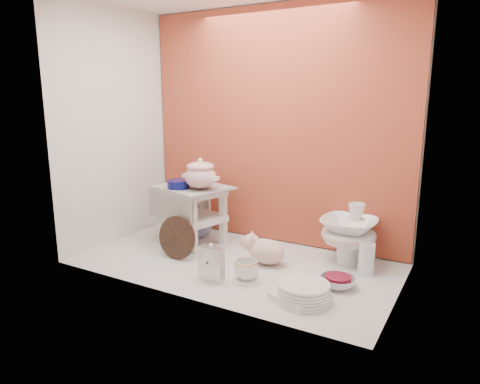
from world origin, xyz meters
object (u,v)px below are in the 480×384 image
(floral_platter, at_px, (194,204))
(porcelain_tower, at_px, (349,233))
(plush_pig, at_px, (267,251))
(dinner_plate_stack, at_px, (304,292))
(step_stool, at_px, (194,215))
(soup_tureen, at_px, (200,174))
(mantel_clock, at_px, (211,262))
(crystal_bowl, at_px, (338,282))
(blue_white_vase, at_px, (197,220))
(gold_rim_teacup, at_px, (246,270))

(floral_platter, distance_m, porcelain_tower, 1.17)
(plush_pig, relative_size, dinner_plate_stack, 1.03)
(plush_pig, distance_m, dinner_plate_stack, 0.48)
(floral_platter, relative_size, porcelain_tower, 1.01)
(step_stool, xyz_separation_m, porcelain_tower, (0.97, 0.16, -0.01))
(soup_tureen, xyz_separation_m, porcelain_tower, (0.88, 0.21, -0.30))
(mantel_clock, height_order, crystal_bowl, mantel_clock)
(dinner_plate_stack, height_order, crystal_bowl, dinner_plate_stack)
(step_stool, relative_size, mantel_clock, 2.16)
(dinner_plate_stack, bearing_deg, step_stool, 155.79)
(floral_platter, relative_size, plush_pig, 1.35)
(soup_tureen, xyz_separation_m, crystal_bowl, (0.94, -0.15, -0.45))
(floral_platter, xyz_separation_m, blue_white_vase, (0.12, -0.14, -0.07))
(mantel_clock, height_order, dinner_plate_stack, mantel_clock)
(mantel_clock, bearing_deg, floral_platter, 132.34)
(step_stool, height_order, soup_tureen, soup_tureen)
(crystal_bowl, bearing_deg, porcelain_tower, 99.00)
(step_stool, height_order, dinner_plate_stack, step_stool)
(gold_rim_teacup, bearing_deg, crystal_bowl, 20.10)
(gold_rim_teacup, distance_m, dinner_plate_stack, 0.35)
(soup_tureen, distance_m, gold_rim_teacup, 0.72)
(dinner_plate_stack, bearing_deg, gold_rim_teacup, 169.43)
(step_stool, bearing_deg, blue_white_vase, 133.15)
(step_stool, xyz_separation_m, crystal_bowl, (1.03, -0.20, -0.16))
(plush_pig, bearing_deg, mantel_clock, -93.38)
(blue_white_vase, xyz_separation_m, plush_pig, (0.65, -0.23, -0.03))
(soup_tureen, distance_m, blue_white_vase, 0.44)
(dinner_plate_stack, bearing_deg, blue_white_vase, 151.09)
(floral_platter, xyz_separation_m, crystal_bowl, (1.22, -0.47, -0.15))
(soup_tureen, bearing_deg, blue_white_vase, 131.70)
(step_stool, relative_size, dinner_plate_stack, 1.66)
(blue_white_vase, relative_size, porcelain_tower, 0.62)
(step_stool, xyz_separation_m, gold_rim_teacup, (0.59, -0.36, -0.13))
(blue_white_vase, relative_size, crystal_bowl, 1.26)
(crystal_bowl, relative_size, porcelain_tower, 0.49)
(plush_pig, distance_m, crystal_bowl, 0.46)
(gold_rim_teacup, bearing_deg, plush_pig, 92.04)
(mantel_clock, distance_m, gold_rim_teacup, 0.19)
(crystal_bowl, bearing_deg, gold_rim_teacup, -159.90)
(dinner_plate_stack, bearing_deg, soup_tureen, 156.18)
(floral_platter, height_order, plush_pig, floral_platter)
(blue_white_vase, bearing_deg, porcelain_tower, 1.49)
(blue_white_vase, bearing_deg, mantel_clock, -49.21)
(crystal_bowl, bearing_deg, soup_tureen, 171.13)
(blue_white_vase, distance_m, dinner_plate_stack, 1.15)
(step_stool, xyz_separation_m, floral_platter, (-0.19, 0.27, -0.01))
(soup_tureen, xyz_separation_m, dinner_plate_stack, (0.84, -0.37, -0.43))
(step_stool, bearing_deg, dinner_plate_stack, -8.25)
(step_stool, bearing_deg, plush_pig, 6.24)
(step_stool, xyz_separation_m, soup_tureen, (0.09, -0.05, 0.29))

